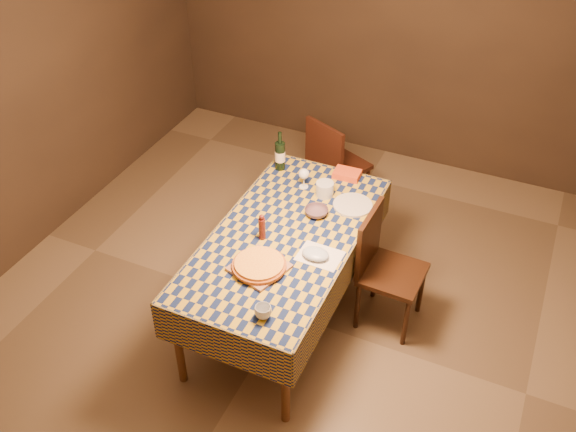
{
  "coord_description": "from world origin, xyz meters",
  "views": [
    {
      "loc": [
        1.39,
        -3.04,
        3.56
      ],
      "look_at": [
        0.0,
        0.05,
        0.9
      ],
      "focal_mm": 40.0,
      "sensor_mm": 36.0,
      "label": 1
    }
  ],
  "objects_px": {
    "dining_table": "(285,244)",
    "white_plate": "(353,205)",
    "cutting_board": "(259,268)",
    "pizza": "(259,264)",
    "chair_right": "(382,263)",
    "bowl": "(316,212)",
    "chair_far": "(333,162)",
    "wine_bottle": "(280,155)"
  },
  "relations": [
    {
      "from": "white_plate",
      "to": "chair_far",
      "type": "relative_size",
      "value": 0.31
    },
    {
      "from": "bowl",
      "to": "chair_far",
      "type": "xyz_separation_m",
      "value": [
        -0.26,
        1.03,
        -0.27
      ]
    },
    {
      "from": "dining_table",
      "to": "cutting_board",
      "type": "distance_m",
      "value": 0.38
    },
    {
      "from": "cutting_board",
      "to": "white_plate",
      "type": "height_order",
      "value": "cutting_board"
    },
    {
      "from": "pizza",
      "to": "white_plate",
      "type": "bearing_deg",
      "value": 69.85
    },
    {
      "from": "bowl",
      "to": "pizza",
      "type": "bearing_deg",
      "value": -100.31
    },
    {
      "from": "white_plate",
      "to": "wine_bottle",
      "type": "bearing_deg",
      "value": 161.6
    },
    {
      "from": "chair_right",
      "to": "chair_far",
      "type": "bearing_deg",
      "value": 126.41
    },
    {
      "from": "bowl",
      "to": "chair_right",
      "type": "distance_m",
      "value": 0.59
    },
    {
      "from": "cutting_board",
      "to": "white_plate",
      "type": "xyz_separation_m",
      "value": [
        0.32,
        0.87,
        -0.0
      ]
    },
    {
      "from": "cutting_board",
      "to": "dining_table",
      "type": "bearing_deg",
      "value": 88.27
    },
    {
      "from": "cutting_board",
      "to": "chair_far",
      "type": "relative_size",
      "value": 0.33
    },
    {
      "from": "chair_far",
      "to": "chair_right",
      "type": "height_order",
      "value": "same"
    },
    {
      "from": "dining_table",
      "to": "chair_right",
      "type": "bearing_deg",
      "value": 23.54
    },
    {
      "from": "bowl",
      "to": "wine_bottle",
      "type": "height_order",
      "value": "wine_bottle"
    },
    {
      "from": "dining_table",
      "to": "white_plate",
      "type": "distance_m",
      "value": 0.59
    },
    {
      "from": "wine_bottle",
      "to": "chair_right",
      "type": "relative_size",
      "value": 0.35
    },
    {
      "from": "bowl",
      "to": "chair_right",
      "type": "height_order",
      "value": "chair_right"
    },
    {
      "from": "pizza",
      "to": "white_plate",
      "type": "relative_size",
      "value": 1.63
    },
    {
      "from": "cutting_board",
      "to": "wine_bottle",
      "type": "relative_size",
      "value": 0.96
    },
    {
      "from": "pizza",
      "to": "white_plate",
      "type": "height_order",
      "value": "pizza"
    },
    {
      "from": "cutting_board",
      "to": "chair_right",
      "type": "xyz_separation_m",
      "value": [
        0.64,
        0.64,
        -0.26
      ]
    },
    {
      "from": "bowl",
      "to": "chair_far",
      "type": "distance_m",
      "value": 1.1
    },
    {
      "from": "bowl",
      "to": "chair_far",
      "type": "relative_size",
      "value": 0.18
    },
    {
      "from": "dining_table",
      "to": "white_plate",
      "type": "height_order",
      "value": "white_plate"
    },
    {
      "from": "dining_table",
      "to": "white_plate",
      "type": "bearing_deg",
      "value": 58.33
    },
    {
      "from": "cutting_board",
      "to": "chair_right",
      "type": "bearing_deg",
      "value": 45.24
    },
    {
      "from": "bowl",
      "to": "cutting_board",
      "type": "bearing_deg",
      "value": -100.31
    },
    {
      "from": "white_plate",
      "to": "dining_table",
      "type": "bearing_deg",
      "value": -121.67
    },
    {
      "from": "chair_right",
      "to": "bowl",
      "type": "bearing_deg",
      "value": 177.62
    },
    {
      "from": "cutting_board",
      "to": "wine_bottle",
      "type": "height_order",
      "value": "wine_bottle"
    },
    {
      "from": "pizza",
      "to": "wine_bottle",
      "type": "xyz_separation_m",
      "value": [
        -0.36,
        1.1,
        0.08
      ]
    },
    {
      "from": "dining_table",
      "to": "wine_bottle",
      "type": "xyz_separation_m",
      "value": [
        -0.37,
        0.72,
        0.2
      ]
    },
    {
      "from": "pizza",
      "to": "white_plate",
      "type": "xyz_separation_m",
      "value": [
        0.32,
        0.87,
        -0.03
      ]
    },
    {
      "from": "pizza",
      "to": "wine_bottle",
      "type": "distance_m",
      "value": 1.16
    },
    {
      "from": "pizza",
      "to": "chair_right",
      "type": "distance_m",
      "value": 0.95
    },
    {
      "from": "cutting_board",
      "to": "pizza",
      "type": "height_order",
      "value": "pizza"
    },
    {
      "from": "dining_table",
      "to": "wine_bottle",
      "type": "height_order",
      "value": "wine_bottle"
    },
    {
      "from": "wine_bottle",
      "to": "chair_far",
      "type": "bearing_deg",
      "value": 69.99
    },
    {
      "from": "wine_bottle",
      "to": "chair_right",
      "type": "height_order",
      "value": "wine_bottle"
    },
    {
      "from": "dining_table",
      "to": "chair_far",
      "type": "bearing_deg",
      "value": 96.51
    },
    {
      "from": "bowl",
      "to": "white_plate",
      "type": "distance_m",
      "value": 0.29
    }
  ]
}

